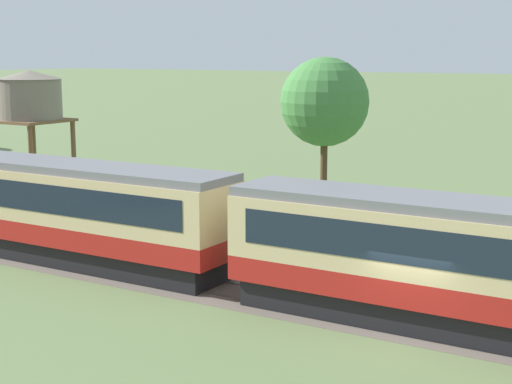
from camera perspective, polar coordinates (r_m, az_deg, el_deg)
ground_plane at (r=23.79m, az=11.26°, el=-10.21°), size 600.00×600.00×0.00m
passenger_train at (r=32.48m, az=-14.86°, el=-0.87°), size 91.37×2.90×3.96m
railway_track at (r=33.66m, az=-15.88°, el=-4.35°), size 146.61×3.60×0.04m
water_tower at (r=47.57m, az=-16.12°, el=6.59°), size 3.83×3.83×7.19m
yard_tree_1 at (r=40.34m, az=5.02°, el=6.52°), size 4.56×4.56×8.00m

